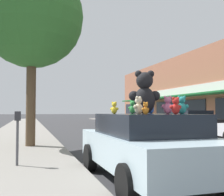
% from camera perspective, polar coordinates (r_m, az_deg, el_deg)
% --- Properties ---
extents(plush_art_car, '(2.08, 4.12, 1.36)m').
position_cam_1_polar(plush_art_car, '(5.86, 7.24, -9.36)').
color(plush_art_car, '#ADC6D1').
rests_on(plush_art_car, ground_plane).
extents(teddy_bear_giant, '(0.69, 0.47, 0.91)m').
position_cam_1_polar(teddy_bear_giant, '(5.86, 6.64, 1.03)').
color(teddy_bear_giant, black).
rests_on(teddy_bear_giant, plush_art_car).
extents(teddy_bear_blue, '(0.24, 0.19, 0.32)m').
position_cam_1_polar(teddy_bear_blue, '(6.41, 7.84, -1.79)').
color(teddy_bear_blue, blue).
rests_on(teddy_bear_blue, plush_art_car).
extents(teddy_bear_pink, '(0.27, 0.23, 0.37)m').
position_cam_1_polar(teddy_bear_pink, '(5.86, 11.27, -1.45)').
color(teddy_bear_pink, pink).
rests_on(teddy_bear_pink, plush_art_car).
extents(teddy_bear_teal, '(0.27, 0.22, 0.37)m').
position_cam_1_polar(teddy_bear_teal, '(5.85, 14.00, -1.43)').
color(teddy_bear_teal, teal).
rests_on(teddy_bear_teal, plush_art_car).
extents(teddy_bear_yellow, '(0.17, 0.17, 0.25)m').
position_cam_1_polar(teddy_bear_yellow, '(5.69, 0.46, -2.05)').
color(teddy_bear_yellow, yellow).
rests_on(teddy_bear_yellow, plush_art_car).
extents(teddy_bear_cream, '(0.24, 0.21, 0.33)m').
position_cam_1_polar(teddy_bear_cream, '(5.15, 5.40, -1.55)').
color(teddy_bear_cream, beige).
rests_on(teddy_bear_cream, plush_art_car).
extents(teddy_bear_orange, '(0.17, 0.12, 0.22)m').
position_cam_1_polar(teddy_bear_orange, '(4.97, 6.86, -2.11)').
color(teddy_bear_orange, orange).
rests_on(teddy_bear_orange, plush_art_car).
extents(teddy_bear_green, '(0.22, 0.21, 0.32)m').
position_cam_1_polar(teddy_bear_green, '(6.74, 4.21, -1.87)').
color(teddy_bear_green, green).
rests_on(teddy_bear_green, plush_art_car).
extents(teddy_bear_red, '(0.24, 0.15, 0.32)m').
position_cam_1_polar(teddy_bear_red, '(5.31, 12.80, -1.59)').
color(teddy_bear_red, red).
rests_on(teddy_bear_red, plush_art_car).
extents(parked_car_far_right, '(2.01, 4.71, 1.46)m').
position_cam_1_polar(parked_car_far_right, '(17.15, 15.31, -4.74)').
color(parked_car_far_right, black).
rests_on(parked_car_far_right, ground_plane).
extents(street_tree, '(3.85, 3.85, 6.74)m').
position_cam_1_polar(street_tree, '(11.36, -15.94, 15.49)').
color(street_tree, brown).
rests_on(street_tree, sidewalk_near).
extents(parking_meter, '(0.14, 0.10, 1.27)m').
position_cam_1_polar(parking_meter, '(7.02, -18.65, -6.34)').
color(parking_meter, '#4C4C51').
rests_on(parking_meter, sidewalk_near).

